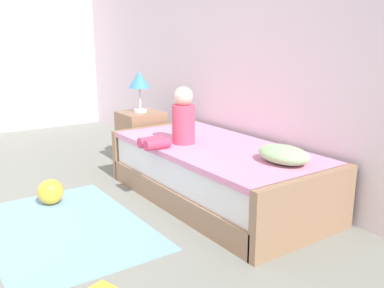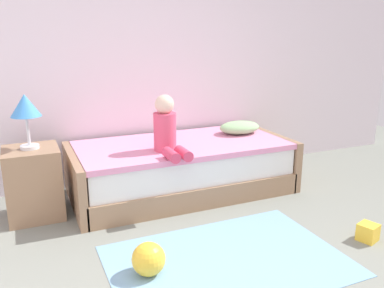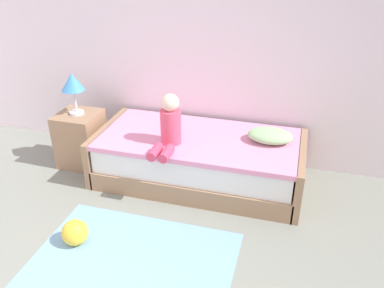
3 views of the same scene
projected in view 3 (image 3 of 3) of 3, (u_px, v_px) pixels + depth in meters
name	position (u px, v px, depth m)	size (l,w,h in m)	color
wall_rear	(175.00, 27.00, 4.18)	(7.20, 0.10, 2.90)	white
bed	(199.00, 159.00, 4.13)	(2.11, 1.00, 0.50)	#997556
nightstand	(81.00, 139.00, 4.42)	(0.44, 0.44, 0.60)	#997556
table_lamp	(73.00, 84.00, 4.12)	(0.24, 0.24, 0.45)	silver
child_figure	(169.00, 125.00, 3.78)	(0.20, 0.51, 0.50)	#E04C6B
pillow	(270.00, 136.00, 3.90)	(0.44, 0.30, 0.13)	#99CC8C
toy_ball	(75.00, 232.00, 3.32)	(0.22, 0.22, 0.22)	yellow
area_rug	(133.00, 260.00, 3.18)	(1.60, 1.10, 0.01)	#7AA8CC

